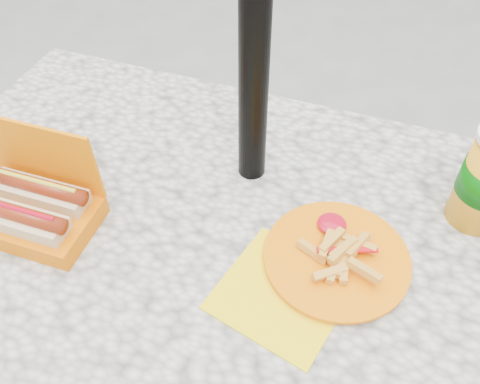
% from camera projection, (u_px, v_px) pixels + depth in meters
% --- Properties ---
extents(picnic_table, '(1.20, 0.80, 0.75)m').
position_uv_depth(picnic_table, '(222.00, 269.00, 0.94)').
color(picnic_table, beige).
rests_on(picnic_table, ground).
extents(hotdog_box, '(0.21, 0.14, 0.17)m').
position_uv_depth(hotdog_box, '(32.00, 208.00, 0.85)').
color(hotdog_box, orange).
rests_on(hotdog_box, picnic_table).
extents(fries_plate, '(0.29, 0.31, 0.04)m').
position_uv_depth(fries_plate, '(332.00, 260.00, 0.81)').
color(fries_plate, yellow).
rests_on(fries_plate, picnic_table).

